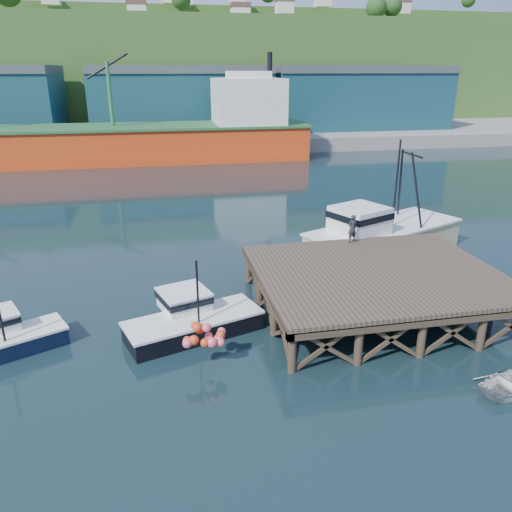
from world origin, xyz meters
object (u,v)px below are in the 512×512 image
object	(u,v)px
trawler	(381,232)
dockworker	(352,229)
boat_navy	(2,338)
boat_black	(191,318)

from	to	relation	value
trawler	dockworker	distance (m)	4.87
boat_navy	trawler	world-z (taller)	trawler
boat_black	boat_navy	bearing A→B (deg)	162.19
boat_navy	dockworker	distance (m)	18.83
trawler	dockworker	bearing A→B (deg)	-160.65
boat_navy	boat_black	size ratio (longest dim) A/B	0.80
dockworker	boat_navy	bearing A→B (deg)	0.78
dockworker	trawler	bearing A→B (deg)	-151.65
boat_black	trawler	xyz separation A→B (m)	(13.19, 8.17, 0.83)
dockworker	boat_black	bearing A→B (deg)	12.19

